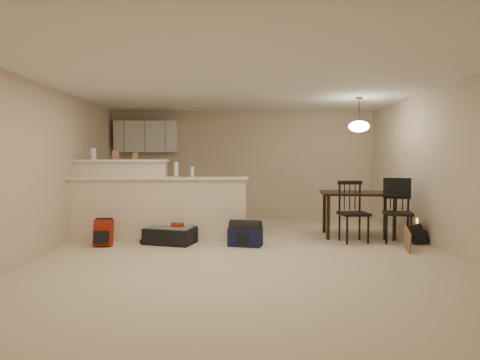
{
  "coord_description": "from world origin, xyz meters",
  "views": [
    {
      "loc": [
        -0.17,
        -6.42,
        1.42
      ],
      "look_at": [
        -0.1,
        0.7,
        1.05
      ],
      "focal_mm": 32.0,
      "sensor_mm": 36.0,
      "label": 1
    }
  ],
  "objects_px": {
    "red_backpack": "(103,233)",
    "black_daypack": "(417,235)",
    "dining_table": "(358,197)",
    "suitcase": "(170,236)",
    "pendant_lamp": "(359,126)",
    "dining_chair_near": "(354,212)",
    "navy_duffel": "(245,237)",
    "dining_chair_far": "(398,211)"
  },
  "relations": [
    {
      "from": "red_backpack",
      "to": "black_daypack",
      "type": "height_order",
      "value": "red_backpack"
    },
    {
      "from": "dining_table",
      "to": "black_daypack",
      "type": "bearing_deg",
      "value": -30.38
    },
    {
      "from": "suitcase",
      "to": "pendant_lamp",
      "type": "bearing_deg",
      "value": 27.05
    },
    {
      "from": "red_backpack",
      "to": "dining_chair_near",
      "type": "bearing_deg",
      "value": 2.76
    },
    {
      "from": "red_backpack",
      "to": "navy_duffel",
      "type": "relative_size",
      "value": 0.8
    },
    {
      "from": "dining_chair_near",
      "to": "suitcase",
      "type": "relative_size",
      "value": 1.31
    },
    {
      "from": "navy_duffel",
      "to": "pendant_lamp",
      "type": "bearing_deg",
      "value": 36.68
    },
    {
      "from": "dining_table",
      "to": "suitcase",
      "type": "relative_size",
      "value": 1.76
    },
    {
      "from": "dining_chair_far",
      "to": "navy_duffel",
      "type": "distance_m",
      "value": 2.58
    },
    {
      "from": "dining_table",
      "to": "navy_duffel",
      "type": "bearing_deg",
      "value": -152.19
    },
    {
      "from": "navy_duffel",
      "to": "red_backpack",
      "type": "bearing_deg",
      "value": -165.48
    },
    {
      "from": "dining_chair_far",
      "to": "dining_chair_near",
      "type": "bearing_deg",
      "value": -170.31
    },
    {
      "from": "dining_table",
      "to": "black_daypack",
      "type": "xyz_separation_m",
      "value": [
        0.82,
        -0.61,
        -0.57
      ]
    },
    {
      "from": "dining_chair_near",
      "to": "dining_table",
      "type": "bearing_deg",
      "value": 60.13
    },
    {
      "from": "dining_chair_near",
      "to": "black_daypack",
      "type": "bearing_deg",
      "value": -12.06
    },
    {
      "from": "dining_chair_far",
      "to": "black_daypack",
      "type": "bearing_deg",
      "value": 10.55
    },
    {
      "from": "black_daypack",
      "to": "dining_chair_near",
      "type": "bearing_deg",
      "value": 102.48
    },
    {
      "from": "pendant_lamp",
      "to": "navy_duffel",
      "type": "bearing_deg",
      "value": -158.34
    },
    {
      "from": "dining_chair_near",
      "to": "pendant_lamp",
      "type": "bearing_deg",
      "value": 60.13
    },
    {
      "from": "dining_table",
      "to": "dining_chair_near",
      "type": "bearing_deg",
      "value": -106.29
    },
    {
      "from": "navy_duffel",
      "to": "dining_table",
      "type": "bearing_deg",
      "value": 36.68
    },
    {
      "from": "black_daypack",
      "to": "red_backpack",
      "type": "bearing_deg",
      "value": 109.15
    },
    {
      "from": "dining_chair_near",
      "to": "black_daypack",
      "type": "height_order",
      "value": "dining_chair_near"
    },
    {
      "from": "dining_table",
      "to": "dining_chair_far",
      "type": "height_order",
      "value": "dining_chair_far"
    },
    {
      "from": "pendant_lamp",
      "to": "red_backpack",
      "type": "xyz_separation_m",
      "value": [
        -4.33,
        -0.79,
        -1.78
      ]
    },
    {
      "from": "dining_table",
      "to": "navy_duffel",
      "type": "distance_m",
      "value": 2.27
    },
    {
      "from": "dining_table",
      "to": "pendant_lamp",
      "type": "relative_size",
      "value": 2.22
    },
    {
      "from": "navy_duffel",
      "to": "black_daypack",
      "type": "bearing_deg",
      "value": 19.06
    },
    {
      "from": "dining_table",
      "to": "black_daypack",
      "type": "distance_m",
      "value": 1.17
    },
    {
      "from": "pendant_lamp",
      "to": "suitcase",
      "type": "distance_m",
      "value": 3.82
    },
    {
      "from": "red_backpack",
      "to": "dining_chair_far",
      "type": "bearing_deg",
      "value": 1.49
    },
    {
      "from": "pendant_lamp",
      "to": "dining_chair_far",
      "type": "xyz_separation_m",
      "value": [
        0.5,
        -0.59,
        -1.46
      ]
    },
    {
      "from": "red_backpack",
      "to": "black_daypack",
      "type": "xyz_separation_m",
      "value": [
        5.15,
        0.18,
        -0.07
      ]
    },
    {
      "from": "red_backpack",
      "to": "navy_duffel",
      "type": "distance_m",
      "value": 2.29
    },
    {
      "from": "navy_duffel",
      "to": "black_daypack",
      "type": "relative_size",
      "value": 1.64
    },
    {
      "from": "pendant_lamp",
      "to": "dining_chair_near",
      "type": "height_order",
      "value": "pendant_lamp"
    },
    {
      "from": "dining_chair_near",
      "to": "red_backpack",
      "type": "distance_m",
      "value": 4.13
    },
    {
      "from": "pendant_lamp",
      "to": "dining_chair_far",
      "type": "height_order",
      "value": "pendant_lamp"
    },
    {
      "from": "dining_chair_far",
      "to": "suitcase",
      "type": "xyz_separation_m",
      "value": [
        -3.79,
        -0.02,
        -0.4
      ]
    },
    {
      "from": "suitcase",
      "to": "red_backpack",
      "type": "bearing_deg",
      "value": -153.56
    },
    {
      "from": "pendant_lamp",
      "to": "red_backpack",
      "type": "relative_size",
      "value": 1.47
    },
    {
      "from": "dining_table",
      "to": "pendant_lamp",
      "type": "distance_m",
      "value": 1.28
    }
  ]
}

